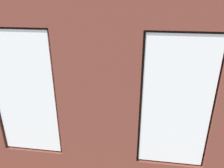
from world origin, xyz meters
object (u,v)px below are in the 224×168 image
Objects in this scene: coffee_table at (105,102)px; papasan_chair at (95,77)px; couch_by_window at (117,145)px; remote_gray at (108,102)px; remote_silver at (88,101)px; tv_flatscreen at (7,75)px; table_plant_small at (120,93)px; potted_plant_by_left_couch at (201,88)px; media_console at (11,95)px; potted_plant_beside_window_right at (19,132)px; remote_black at (105,100)px; potted_plant_near_tv at (7,103)px; cup_ceramic at (99,96)px; potted_plant_between_couches at (201,129)px.

coffee_table is 1.60m from papasan_chair.
remote_gray is (0.40, -1.50, 0.10)m from couch_by_window.
remote_silver is 0.18× the size of tv_flatscreen.
couch_by_window is 7.50× the size of table_plant_small.
papasan_chair is (0.67, -1.61, 0.02)m from remote_gray.
potted_plant_by_left_couch is at bearing 150.69° from remote_gray.
media_console reaches higher than coffee_table.
potted_plant_beside_window_right is (0.94, 1.60, 0.09)m from remote_silver.
remote_black is 2.79m from potted_plant_by_left_couch.
potted_plant_by_left_couch is (-4.74, -1.85, -0.13)m from potted_plant_near_tv.
potted_plant_beside_window_right is (-1.36, 1.89, 0.23)m from media_console.
media_console is 0.60m from tv_flatscreen.
potted_plant_by_left_couch is (-5.29, -0.89, 0.16)m from media_console.
potted_plant_beside_window_right is (1.18, 1.82, 0.05)m from cup_ceramic.
table_plant_small is 0.29× the size of tv_flatscreen.
potted_plant_between_couches reaches higher than remote_silver.
potted_plant_between_couches reaches higher than potted_plant_by_left_couch.
media_console is 4.99m from potted_plant_between_couches.
potted_plant_near_tv reaches higher than potted_plant_by_left_couch.
potted_plant_between_couches reaches higher than tv_flatscreen.
potted_plant_by_left_couch is (-2.58, -1.05, 0.02)m from remote_black.
coffee_table is 2.05× the size of potted_plant_by_left_couch.
tv_flatscreen is at bearing -60.49° from remote_gray.
coffee_table is 8.08× the size of remote_gray.
remote_gray is at bearing 112.66° from papasan_chair.
tv_flatscreen is at bearing -54.22° from potted_plant_beside_window_right.
potted_plant_between_couches is at bearing 159.55° from tv_flatscreen.
potted_plant_beside_window_right is at bearing 125.82° from media_console.
potted_plant_beside_window_right is at bearing 57.06° from cup_ceramic.
potted_plant_beside_window_right is at bearing 35.19° from potted_plant_by_left_couch.
potted_plant_near_tv reaches higher than remote_silver.
remote_silver is 0.12× the size of potted_plant_between_couches.
couch_by_window reaches higher than remote_black.
potted_plant_near_tv is 0.89× the size of potted_plant_between_couches.
tv_flatscreen is 1.16m from potted_plant_near_tv.
remote_black is 0.21× the size of potted_plant_beside_window_right.
potted_plant_near_tv is (2.54, 0.94, 0.02)m from table_plant_small.
potted_plant_by_left_couch is at bearing -140.05° from remote_silver.
coffee_table is 1.34× the size of media_console.
media_console is at bearing -3.49° from coffee_table.
couch_by_window is at bearing 2.12° from potted_plant_between_couches.
couch_by_window reaches higher than papasan_chair.
potted_plant_by_left_couch reaches higher than remote_silver.
remote_silver is at bearing 172.85° from tv_flatscreen.
remote_gray is at bearing 143.49° from remote_black.
media_console is (2.30, -0.29, -0.14)m from remote_silver.
remote_black is 2.52m from potted_plant_between_couches.
cup_ceramic is 0.09× the size of papasan_chair.
tv_flatscreen is at bearing -60.46° from potted_plant_near_tv.
remote_silver is at bearing 18.29° from table_plant_small.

